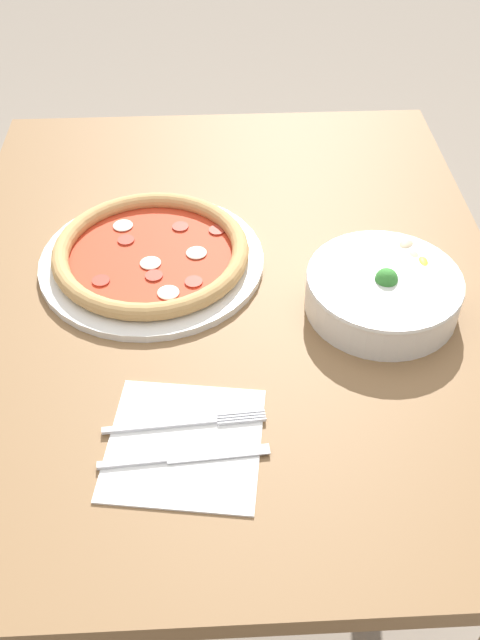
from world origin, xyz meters
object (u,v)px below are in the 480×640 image
Objects in this scene: pizza at (151,255)px; knife at (177,458)px; bowl at (384,289)px; fork at (183,423)px.

pizza is 0.37m from knife.
fork is at bearing -54.44° from bowl.
fork is 0.99× the size of knife.
bowl is at bearing 37.10° from knife.
fork is at bearing 78.50° from knife.
knife is (0.05, -0.01, -0.00)m from fork.
pizza is 0.35m from bowl.
fork is (0.32, 0.05, -0.01)m from pizza.
bowl is 1.10× the size of fork.
pizza is 0.32m from fork.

